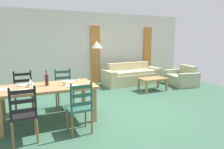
{
  "coord_description": "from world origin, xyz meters",
  "views": [
    {
      "loc": [
        -1.81,
        -4.23,
        1.66
      ],
      "look_at": [
        0.41,
        0.63,
        0.75
      ],
      "focal_mm": 32.4,
      "sensor_mm": 36.0,
      "label": 1
    }
  ],
  "objects_px": {
    "dining_chair_far_left": "(24,92)",
    "couch": "(132,76)",
    "wine_glass_far_left": "(30,81)",
    "standing_lamp": "(97,47)",
    "dining_chair_near_left": "(24,115)",
    "coffee_table": "(153,80)",
    "coffee_cup_secondary": "(29,85)",
    "armchair_upholstered": "(182,78)",
    "dining_table": "(48,90)",
    "coffee_cup_primary": "(65,83)",
    "dining_chair_far_right": "(64,89)",
    "wine_glass_near_right": "(78,79)",
    "wine_bottle": "(47,80)",
    "wine_glass_near_left": "(32,83)",
    "dining_chair_near_right": "(80,108)"
  },
  "relations": [
    {
      "from": "wine_glass_far_left",
      "to": "coffee_table",
      "type": "height_order",
      "value": "wine_glass_far_left"
    },
    {
      "from": "wine_bottle",
      "to": "coffee_table",
      "type": "height_order",
      "value": "wine_bottle"
    },
    {
      "from": "dining_chair_near_right",
      "to": "wine_glass_near_right",
      "type": "bearing_deg",
      "value": 75.9
    },
    {
      "from": "dining_table",
      "to": "wine_bottle",
      "type": "xyz_separation_m",
      "value": [
        -0.01,
        0.05,
        0.2
      ]
    },
    {
      "from": "wine_glass_far_left",
      "to": "wine_glass_near_right",
      "type": "bearing_deg",
      "value": -16.72
    },
    {
      "from": "dining_chair_far_right",
      "to": "wine_glass_near_right",
      "type": "bearing_deg",
      "value": -81.8
    },
    {
      "from": "dining_chair_near_right",
      "to": "coffee_cup_primary",
      "type": "height_order",
      "value": "dining_chair_near_right"
    },
    {
      "from": "couch",
      "to": "wine_glass_far_left",
      "type": "bearing_deg",
      "value": -147.65
    },
    {
      "from": "dining_chair_near_right",
      "to": "dining_chair_far_left",
      "type": "bearing_deg",
      "value": 119.29
    },
    {
      "from": "coffee_table",
      "to": "standing_lamp",
      "type": "relative_size",
      "value": 0.55
    },
    {
      "from": "dining_chair_far_right",
      "to": "coffee_table",
      "type": "distance_m",
      "value": 3.08
    },
    {
      "from": "coffee_cup_primary",
      "to": "wine_glass_far_left",
      "type": "bearing_deg",
      "value": 161.27
    },
    {
      "from": "dining_table",
      "to": "dining_chair_far_left",
      "type": "bearing_deg",
      "value": 119.36
    },
    {
      "from": "coffee_cup_primary",
      "to": "couch",
      "type": "relative_size",
      "value": 0.04
    },
    {
      "from": "wine_glass_far_left",
      "to": "standing_lamp",
      "type": "distance_m",
      "value": 3.51
    },
    {
      "from": "dining_chair_near_right",
      "to": "dining_chair_far_left",
      "type": "relative_size",
      "value": 1.0
    },
    {
      "from": "dining_chair_far_right",
      "to": "standing_lamp",
      "type": "height_order",
      "value": "standing_lamp"
    },
    {
      "from": "dining_chair_far_right",
      "to": "coffee_cup_secondary",
      "type": "relative_size",
      "value": 10.67
    },
    {
      "from": "dining_chair_far_right",
      "to": "armchair_upholstered",
      "type": "relative_size",
      "value": 0.76
    },
    {
      "from": "dining_chair_far_right",
      "to": "wine_glass_far_left",
      "type": "bearing_deg",
      "value": -141.49
    },
    {
      "from": "dining_chair_near_right",
      "to": "wine_bottle",
      "type": "distance_m",
      "value": 1.02
    },
    {
      "from": "dining_chair_far_right",
      "to": "wine_glass_near_left",
      "type": "height_order",
      "value": "dining_chair_far_right"
    },
    {
      "from": "coffee_cup_primary",
      "to": "coffee_cup_secondary",
      "type": "xyz_separation_m",
      "value": [
        -0.67,
        0.12,
        0.0
      ]
    },
    {
      "from": "wine_glass_near_left",
      "to": "coffee_cup_primary",
      "type": "relative_size",
      "value": 1.79
    },
    {
      "from": "dining_chair_near_left",
      "to": "coffee_table",
      "type": "xyz_separation_m",
      "value": [
        3.98,
        2.02,
        -0.12
      ]
    },
    {
      "from": "wine_glass_near_left",
      "to": "coffee_cup_secondary",
      "type": "distance_m",
      "value": 0.21
    },
    {
      "from": "dining_chair_far_left",
      "to": "dining_chair_far_right",
      "type": "bearing_deg",
      "value": -1.45
    },
    {
      "from": "coffee_cup_secondary",
      "to": "armchair_upholstered",
      "type": "relative_size",
      "value": 0.07
    },
    {
      "from": "dining_chair_far_right",
      "to": "wine_bottle",
      "type": "height_order",
      "value": "wine_bottle"
    },
    {
      "from": "dining_table",
      "to": "wine_glass_far_left",
      "type": "xyz_separation_m",
      "value": [
        -0.31,
        0.14,
        0.2
      ]
    },
    {
      "from": "dining_chair_far_right",
      "to": "wine_bottle",
      "type": "distance_m",
      "value": 0.95
    },
    {
      "from": "dining_chair_near_right",
      "to": "coffee_table",
      "type": "distance_m",
      "value": 3.7
    },
    {
      "from": "dining_table",
      "to": "coffee_cup_secondary",
      "type": "height_order",
      "value": "coffee_cup_secondary"
    },
    {
      "from": "dining_chair_near_left",
      "to": "couch",
      "type": "xyz_separation_m",
      "value": [
        3.88,
        3.23,
        -0.19
      ]
    },
    {
      "from": "dining_table",
      "to": "coffee_cup_primary",
      "type": "bearing_deg",
      "value": -12.68
    },
    {
      "from": "dining_chair_near_left",
      "to": "wine_glass_near_left",
      "type": "height_order",
      "value": "dining_chair_near_left"
    },
    {
      "from": "dining_chair_far_left",
      "to": "couch",
      "type": "height_order",
      "value": "dining_chair_far_left"
    },
    {
      "from": "dining_table",
      "to": "couch",
      "type": "bearing_deg",
      "value": 36.27
    },
    {
      "from": "dining_chair_far_right",
      "to": "standing_lamp",
      "type": "distance_m",
      "value": 2.65
    },
    {
      "from": "dining_table",
      "to": "dining_chair_far_left",
      "type": "relative_size",
      "value": 1.98
    },
    {
      "from": "wine_glass_near_right",
      "to": "standing_lamp",
      "type": "bearing_deg",
      "value": 62.66
    },
    {
      "from": "dining_table",
      "to": "standing_lamp",
      "type": "bearing_deg",
      "value": 52.5
    },
    {
      "from": "dining_table",
      "to": "dining_chair_near_right",
      "type": "xyz_separation_m",
      "value": [
        0.44,
        -0.78,
        -0.19
      ]
    },
    {
      "from": "dining_chair_far_right",
      "to": "wine_glass_near_right",
      "type": "relative_size",
      "value": 5.96
    },
    {
      "from": "wine_glass_near_left",
      "to": "armchair_upholstered",
      "type": "relative_size",
      "value": 0.13
    },
    {
      "from": "wine_bottle",
      "to": "coffee_cup_primary",
      "type": "xyz_separation_m",
      "value": [
        0.34,
        -0.12,
        -0.07
      ]
    },
    {
      "from": "wine_glass_near_right",
      "to": "couch",
      "type": "xyz_separation_m",
      "value": [
        2.8,
        2.63,
        -0.57
      ]
    },
    {
      "from": "dining_chair_far_left",
      "to": "dining_chair_near_left",
      "type": "bearing_deg",
      "value": -91.21
    },
    {
      "from": "couch",
      "to": "armchair_upholstered",
      "type": "height_order",
      "value": "couch"
    },
    {
      "from": "wine_glass_near_left",
      "to": "wine_glass_near_right",
      "type": "height_order",
      "value": "same"
    }
  ]
}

